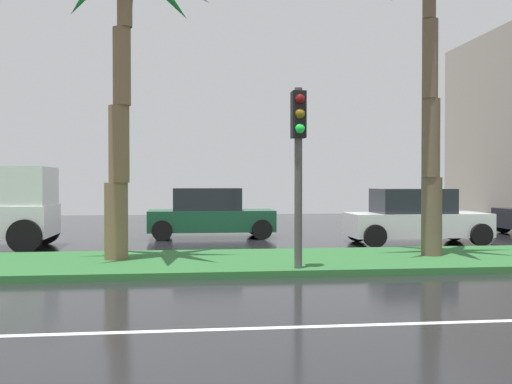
{
  "coord_description": "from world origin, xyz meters",
  "views": [
    {
      "loc": [
        0.96,
        -5.79,
        1.93
      ],
      "look_at": [
        3.22,
        12.39,
        1.62
      ],
      "focal_mm": 42.1,
      "sensor_mm": 36.0,
      "label": 1
    }
  ],
  "objects": [
    {
      "name": "ground_plane",
      "position": [
        0.0,
        9.0,
        -0.05
      ],
      "size": [
        90.0,
        42.0,
        0.1
      ],
      "primitive_type": "cube",
      "color": "black"
    },
    {
      "name": "traffic_signal_median_right",
      "position": [
        3.35,
        6.33,
        2.71
      ],
      "size": [
        0.28,
        0.43,
        3.71
      ],
      "color": "#4C4C47",
      "rests_on": "median_strip"
    },
    {
      "name": "car_in_traffic_leading",
      "position": [
        1.93,
        14.93,
        0.83
      ],
      "size": [
        4.3,
        2.02,
        1.72
      ],
      "color": "#195133",
      "rests_on": "ground_plane"
    },
    {
      "name": "median_strip",
      "position": [
        0.0,
        8.0,
        0.07
      ],
      "size": [
        85.5,
        4.0,
        0.15
      ],
      "primitive_type": "cube",
      "color": "#2D6B33",
      "rests_on": "ground_plane"
    },
    {
      "name": "car_in_traffic_second",
      "position": [
        8.21,
        12.14,
        0.83
      ],
      "size": [
        4.3,
        2.02,
        1.72
      ],
      "color": "white",
      "rests_on": "ground_plane"
    },
    {
      "name": "near_lane_divider_stripe",
      "position": [
        0.0,
        2.0,
        0.0
      ],
      "size": [
        81.0,
        0.14,
        0.01
      ],
      "primitive_type": "cube",
      "color": "white",
      "rests_on": "ground_plane"
    }
  ]
}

